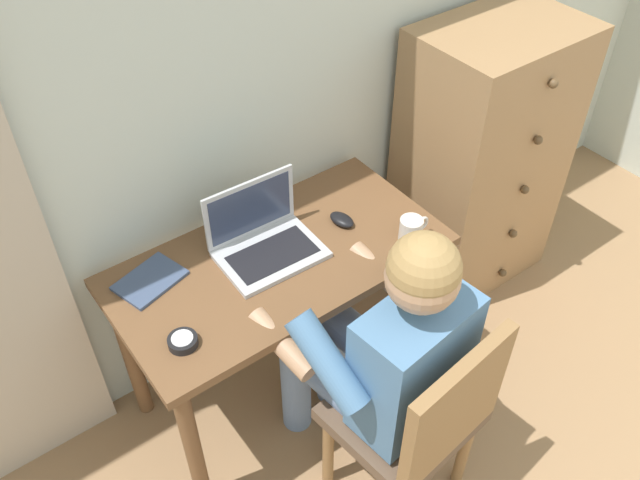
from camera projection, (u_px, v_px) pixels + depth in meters
wall_back at (261, 55)px, 2.19m from camera, size 4.80×0.05×2.50m
desk at (280, 281)px, 2.33m from camera, size 1.14×0.59×0.72m
dresser at (481, 161)px, 2.85m from camera, size 0.65×0.49×1.21m
chair at (420, 418)px, 2.06m from camera, size 0.46×0.44×0.87m
person_seated at (381, 347)px, 2.04m from camera, size 0.57×0.61×1.19m
laptop at (264, 238)px, 2.24m from camera, size 0.35×0.26×0.24m
computer_mouse at (342, 220)px, 2.37m from camera, size 0.08×0.11×0.03m
desk_clock at (183, 341)px, 1.97m from camera, size 0.09×0.09×0.03m
notebook_pad at (150, 280)px, 2.16m from camera, size 0.24×0.20×0.01m
coffee_mug at (411, 230)px, 2.28m from camera, size 0.12×0.08×0.09m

